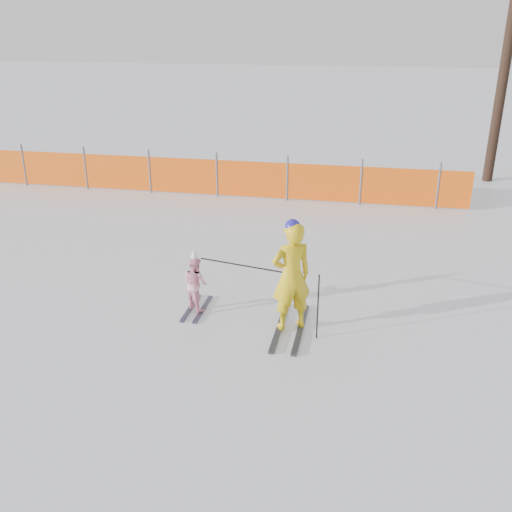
# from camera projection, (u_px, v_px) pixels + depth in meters

# --- Properties ---
(ground) EXTENTS (120.00, 120.00, 0.00)m
(ground) POSITION_uv_depth(u_px,v_px,m) (250.00, 323.00, 9.42)
(ground) COLOR white
(ground) RESTS_ON ground
(adult) EXTENTS (0.78, 1.62, 1.88)m
(adult) POSITION_uv_depth(u_px,v_px,m) (291.00, 276.00, 8.88)
(adult) COLOR black
(adult) RESTS_ON ground
(child) EXTENTS (0.58, 1.01, 1.13)m
(child) POSITION_uv_depth(u_px,v_px,m) (195.00, 282.00, 9.67)
(child) COLOR black
(child) RESTS_ON ground
(ski_poles) EXTENTS (2.03, 0.55, 1.09)m
(ski_poles) POSITION_uv_depth(u_px,v_px,m) (273.00, 283.00, 9.01)
(ski_poles) COLOR black
(ski_poles) RESTS_ON ground
(safety_fence) EXTENTS (14.89, 0.06, 1.25)m
(safety_fence) POSITION_uv_depth(u_px,v_px,m) (196.00, 176.00, 16.16)
(safety_fence) COLOR #595960
(safety_fence) RESTS_ON ground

